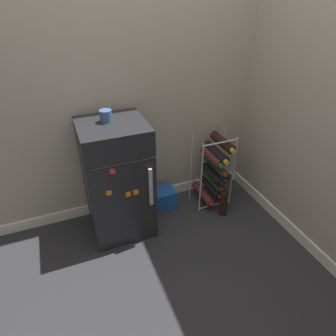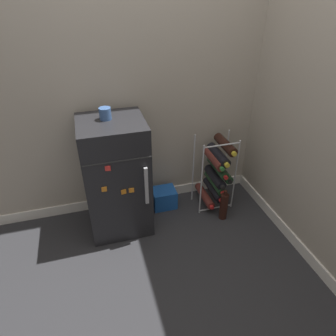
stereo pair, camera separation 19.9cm
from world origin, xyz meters
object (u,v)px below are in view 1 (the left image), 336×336
at_px(soda_box, 163,198).
at_px(fridge_top_cup, 106,116).
at_px(loose_bottle_floor, 223,202).
at_px(mini_fridge, 118,180).
at_px(wine_rack, 214,169).

height_order(soda_box, fridge_top_cup, fridge_top_cup).
relative_size(fridge_top_cup, loose_bottle_floor, 0.29).
xyz_separation_m(soda_box, loose_bottle_floor, (0.44, -0.29, 0.04)).
bearing_deg(mini_fridge, loose_bottle_floor, -12.09).
xyz_separation_m(mini_fridge, soda_box, (0.40, 0.11, -0.37)).
height_order(mini_fridge, wine_rack, mini_fridge).
height_order(fridge_top_cup, loose_bottle_floor, fridge_top_cup).
height_order(wine_rack, soda_box, wine_rack).
bearing_deg(loose_bottle_floor, mini_fridge, 167.91).
height_order(wine_rack, fridge_top_cup, fridge_top_cup).
distance_m(mini_fridge, soda_box, 0.56).
height_order(soda_box, loose_bottle_floor, loose_bottle_floor).
bearing_deg(soda_box, loose_bottle_floor, -33.82).
bearing_deg(soda_box, fridge_top_cup, -170.04).
relative_size(mini_fridge, fridge_top_cup, 11.14).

